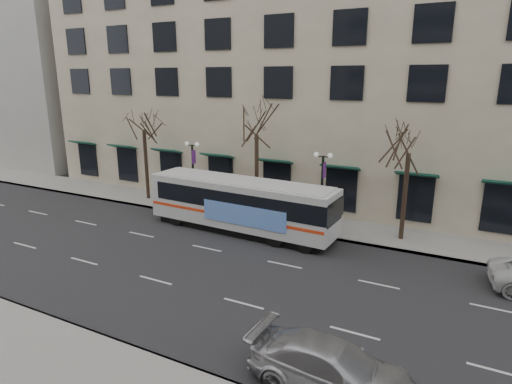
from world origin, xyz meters
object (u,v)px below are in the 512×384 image
Objects in this scene: lamp_post_left at (193,172)px; silver_car at (333,369)px; city_bus at (242,204)px; lamp_post_right at (322,188)px; tree_far_right at (410,137)px; tree_far_left at (143,118)px; tree_far_mid at (257,121)px.

lamp_post_left reaches higher than silver_car.
silver_car is at bearing -47.22° from city_bus.
tree_far_right is at bearing 6.85° from lamp_post_right.
lamp_post_right reaches higher than silver_car.
lamp_post_right is (15.01, -0.60, -3.75)m from tree_far_left.
tree_far_left reaches higher than silver_car.
tree_far_mid is 6.40m from lamp_post_left.
lamp_post_right is 0.93× the size of silver_car.
silver_car is (15.17, -13.99, -2.13)m from lamp_post_left.
silver_car is at bearing -69.73° from lamp_post_right.
tree_far_left is at bearing 177.71° from lamp_post_right.
silver_car is at bearing -89.31° from tree_far_right.
silver_car is at bearing -35.88° from tree_far_left.
city_bus is (10.46, -3.01, -4.81)m from tree_far_left.
silver_car is at bearing -55.11° from tree_far_mid.
tree_far_left is 1.60× the size of lamp_post_right.
lamp_post_right is at bearing -2.29° from tree_far_left.
tree_far_right is 0.63× the size of city_bus.
tree_far_left is 0.98× the size of tree_far_mid.
city_bus reaches higher than silver_car.
tree_far_right is (20.00, 0.00, -0.28)m from tree_far_left.
tree_far_right is (10.00, -0.00, -0.48)m from tree_far_mid.
tree_far_left is at bearing 166.75° from city_bus.
lamp_post_right is at bearing 30.70° from city_bus.
silver_car is (5.17, -13.99, -2.13)m from lamp_post_right.
tree_far_mid is 1.52× the size of silver_car.
lamp_post_left is 0.40× the size of city_bus.
tree_far_left is at bearing 180.00° from tree_far_right.
lamp_post_left is at bearing 50.11° from silver_car.
tree_far_left is 25.58m from silver_car.
tree_far_mid is 18.80m from silver_car.
city_bus is at bearing -162.50° from tree_far_right.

